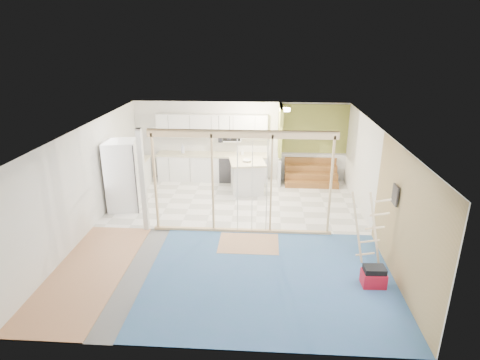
# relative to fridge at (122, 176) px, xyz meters

# --- Properties ---
(room) EXTENTS (7.01, 8.01, 2.61)m
(room) POSITION_rel_fridge_xyz_m (3.07, -1.24, 0.32)
(room) COLOR slate
(room) RESTS_ON ground
(floor_overlays) EXTENTS (7.00, 8.00, 0.03)m
(floor_overlays) POSITION_rel_fridge_xyz_m (3.14, -1.18, -0.97)
(floor_overlays) COLOR white
(floor_overlays) RESTS_ON room
(stud_frame) EXTENTS (4.66, 0.14, 2.60)m
(stud_frame) POSITION_rel_fridge_xyz_m (2.80, -1.24, 0.63)
(stud_frame) COLOR #D2B481
(stud_frame) RESTS_ON room
(base_cabinets) EXTENTS (4.45, 2.24, 0.93)m
(base_cabinets) POSITION_rel_fridge_xyz_m (1.46, 2.12, -0.51)
(base_cabinets) COLOR white
(base_cabinets) RESTS_ON room
(upper_cabinets) EXTENTS (3.60, 0.41, 0.85)m
(upper_cabinets) POSITION_rel_fridge_xyz_m (2.23, 2.57, 0.84)
(upper_cabinets) COLOR white
(upper_cabinets) RESTS_ON room
(green_partition) EXTENTS (2.25, 1.51, 2.60)m
(green_partition) POSITION_rel_fridge_xyz_m (5.12, 2.41, -0.03)
(green_partition) COLOR olive
(green_partition) RESTS_ON room
(pot_rack) EXTENTS (0.52, 0.52, 0.72)m
(pot_rack) POSITION_rel_fridge_xyz_m (2.76, 0.65, 1.02)
(pot_rack) COLOR black
(pot_rack) RESTS_ON room
(sheathing_panel) EXTENTS (0.02, 4.00, 2.60)m
(sheathing_panel) POSITION_rel_fridge_xyz_m (6.55, -3.24, 0.32)
(sheathing_panel) COLOR tan
(sheathing_panel) RESTS_ON room
(electrical_panel) EXTENTS (0.04, 0.30, 0.40)m
(electrical_panel) POSITION_rel_fridge_xyz_m (6.50, -2.64, 0.67)
(electrical_panel) COLOR #343439
(electrical_panel) RESTS_ON room
(ceiling_light) EXTENTS (0.32, 0.32, 0.08)m
(ceiling_light) POSITION_rel_fridge_xyz_m (4.47, 1.76, 1.56)
(ceiling_light) COLOR #FFEABF
(ceiling_light) RESTS_ON room
(fridge) EXTENTS (1.01, 0.98, 1.96)m
(fridge) POSITION_rel_fridge_xyz_m (0.00, 0.00, 0.00)
(fridge) COLOR white
(fridge) RESTS_ON room
(island) EXTENTS (1.19, 1.19, 1.01)m
(island) POSITION_rel_fridge_xyz_m (3.37, 1.46, -0.48)
(island) COLOR silver
(island) RESTS_ON room
(bowl) EXTENTS (0.26, 0.26, 0.06)m
(bowl) POSITION_rel_fridge_xyz_m (3.38, 1.41, 0.06)
(bowl) COLOR silver
(bowl) RESTS_ON island
(soap_bottle_a) EXTENTS (0.15, 0.15, 0.32)m
(soap_bottle_a) POSITION_rel_fridge_xyz_m (1.19, 2.48, 0.11)
(soap_bottle_a) COLOR silver
(soap_bottle_a) RESTS_ON base_cabinets
(soap_bottle_b) EXTENTS (0.09, 0.10, 0.19)m
(soap_bottle_b) POSITION_rel_fridge_xyz_m (3.17, 2.44, 0.05)
(soap_bottle_b) COLOR white
(soap_bottle_b) RESTS_ON base_cabinets
(toolbox) EXTENTS (0.46, 0.35, 0.43)m
(toolbox) POSITION_rel_fridge_xyz_m (6.07, -3.35, -0.78)
(toolbox) COLOR #B51022
(toolbox) RESTS_ON room
(ladder) EXTENTS (0.88, 0.06, 1.63)m
(ladder) POSITION_rel_fridge_xyz_m (6.09, -2.52, -0.15)
(ladder) COLOR #DBBA86
(ladder) RESTS_ON room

